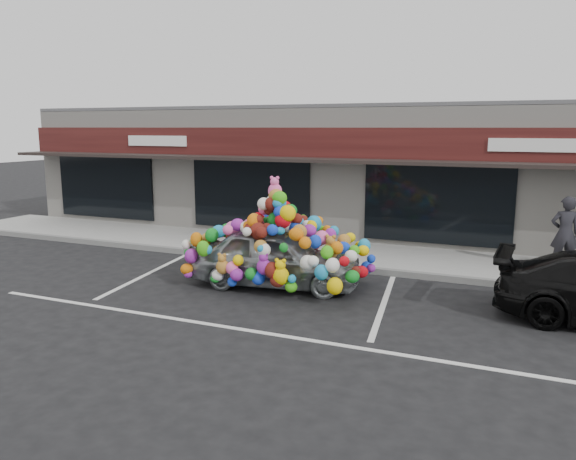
% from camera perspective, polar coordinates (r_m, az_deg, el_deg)
% --- Properties ---
extents(ground, '(90.00, 90.00, 0.00)m').
position_cam_1_polar(ground, '(12.64, -3.02, -6.21)').
color(ground, black).
rests_on(ground, ground).
extents(shop_building, '(24.00, 7.20, 4.31)m').
position_cam_1_polar(shop_building, '(20.08, 7.75, 6.17)').
color(shop_building, beige).
rests_on(shop_building, ground).
extents(sidewalk, '(26.00, 3.00, 0.15)m').
position_cam_1_polar(sidewalk, '(16.19, 3.29, -2.23)').
color(sidewalk, gray).
rests_on(sidewalk, ground).
extents(kerb, '(26.00, 0.18, 0.16)m').
position_cam_1_polar(kerb, '(14.83, 1.28, -3.40)').
color(kerb, slate).
rests_on(kerb, ground).
extents(parking_stripe_left, '(0.73, 4.37, 0.01)m').
position_cam_1_polar(parking_stripe_left, '(14.46, -14.13, -4.37)').
color(parking_stripe_left, silver).
rests_on(parking_stripe_left, ground).
extents(parking_stripe_mid, '(0.73, 4.37, 0.01)m').
position_cam_1_polar(parking_stripe_mid, '(11.91, 9.69, -7.39)').
color(parking_stripe_mid, silver).
rests_on(parking_stripe_mid, ground).
extents(lane_line, '(14.00, 0.12, 0.01)m').
position_cam_1_polar(lane_line, '(9.88, 1.54, -11.02)').
color(lane_line, silver).
rests_on(lane_line, ground).
extents(toy_car, '(2.88, 4.42, 2.46)m').
position_cam_1_polar(toy_car, '(12.83, -1.23, -2.10)').
color(toy_car, '#A2A7AD').
rests_on(toy_car, ground).
extents(pedestrian_a, '(0.74, 0.56, 1.83)m').
position_cam_1_polar(pedestrian_a, '(15.25, 26.31, -0.31)').
color(pedestrian_a, black).
rests_on(pedestrian_a, sidewalk).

